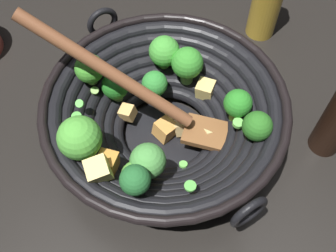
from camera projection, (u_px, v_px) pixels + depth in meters
name	position (u px, v px, depth m)	size (l,w,h in m)	color
ground_plane	(165.00, 137.00, 0.65)	(4.00, 4.00, 0.00)	black
wok	(164.00, 114.00, 0.59)	(0.36, 0.38, 0.22)	black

